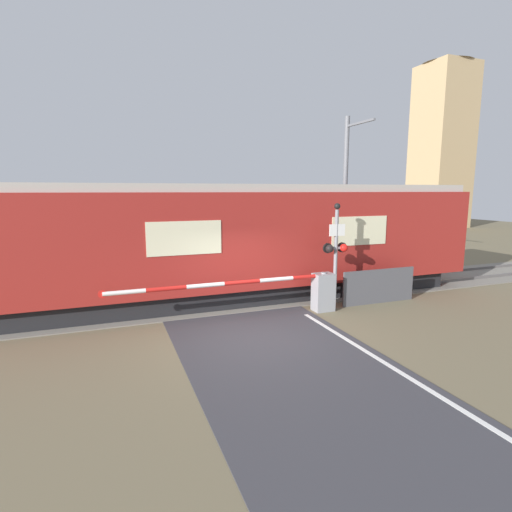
# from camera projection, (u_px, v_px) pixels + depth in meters

# --- Properties ---
(ground_plane) EXTENTS (80.00, 80.00, 0.00)m
(ground_plane) POSITION_uv_depth(u_px,v_px,m) (259.00, 335.00, 9.95)
(ground_plane) COLOR #6B6047
(track_bed) EXTENTS (36.00, 3.20, 0.13)m
(track_bed) POSITION_uv_depth(u_px,v_px,m) (221.00, 299.00, 13.10)
(track_bed) COLOR slate
(track_bed) RESTS_ON ground_plane
(train) EXTENTS (20.66, 2.90, 3.75)m
(train) POSITION_uv_depth(u_px,v_px,m) (176.00, 244.00, 12.30)
(train) COLOR black
(train) RESTS_ON ground_plane
(crossing_barrier) EXTENTS (6.54, 0.44, 1.18)m
(crossing_barrier) POSITION_uv_depth(u_px,v_px,m) (305.00, 290.00, 11.67)
(crossing_barrier) COLOR gray
(crossing_barrier) RESTS_ON ground_plane
(signal_post) EXTENTS (0.80, 0.26, 3.20)m
(signal_post) POSITION_uv_depth(u_px,v_px,m) (336.00, 249.00, 11.93)
(signal_post) COLOR gray
(signal_post) RESTS_ON ground_plane
(catenary_pole) EXTENTS (0.20, 1.90, 6.58)m
(catenary_pole) POSITION_uv_depth(u_px,v_px,m) (345.00, 193.00, 16.84)
(catenary_pole) COLOR slate
(catenary_pole) RESTS_ON ground_plane
(distant_building) EXTENTS (4.76, 4.76, 16.03)m
(distant_building) POSITION_uv_depth(u_px,v_px,m) (442.00, 143.00, 38.42)
(distant_building) COLOR tan
(distant_building) RESTS_ON ground_plane
(roadside_fence) EXTENTS (2.64, 0.06, 1.10)m
(roadside_fence) POSITION_uv_depth(u_px,v_px,m) (379.00, 286.00, 12.70)
(roadside_fence) COLOR #4C4C51
(roadside_fence) RESTS_ON ground_plane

